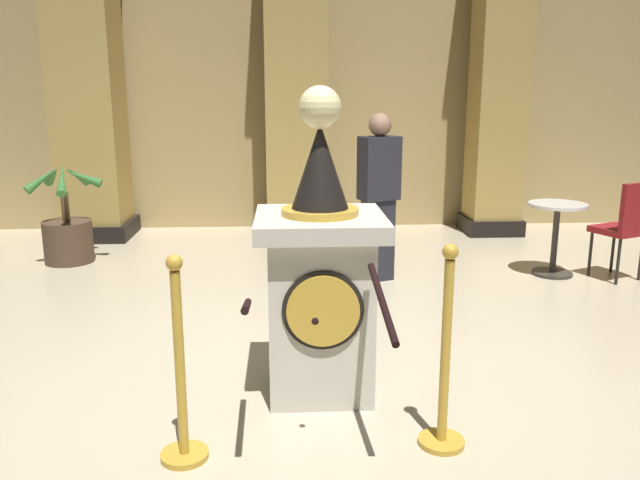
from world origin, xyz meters
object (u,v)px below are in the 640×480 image
pedestal_clock (320,280)px  cafe_table (556,230)px  stanchion_far (444,377)px  potted_palm_left (68,232)px  stanchion_near (181,390)px  bystander_guest (379,194)px  cafe_chair_red (626,222)px

pedestal_clock → cafe_table: bearing=44.0°
stanchion_far → potted_palm_left: size_ratio=0.99×
pedestal_clock → stanchion_far: 0.95m
stanchion_near → cafe_table: 4.42m
pedestal_clock → stanchion_far: (0.59, -0.67, -0.32)m
bystander_guest → cafe_chair_red: size_ratio=1.66×
stanchion_far → cafe_chair_red: stanchion_far is taller
potted_palm_left → cafe_table: (4.97, -0.75, 0.13)m
stanchion_near → stanchion_far: 1.31m
pedestal_clock → stanchion_far: pedestal_clock is taller
stanchion_far → cafe_chair_red: size_ratio=1.12×
cafe_chair_red → stanchion_near: bearing=-142.6°
potted_palm_left → cafe_table: 5.03m
bystander_guest → stanchion_far: bearing=-91.6°
stanchion_far → potted_palm_left: 4.90m
cafe_table → potted_palm_left: bearing=171.4°
pedestal_clock → potted_palm_left: pedestal_clock is taller
stanchion_far → stanchion_near: bearing=-177.7°
stanchion_near → pedestal_clock: bearing=45.1°
pedestal_clock → cafe_table: (2.45, 2.37, -0.24)m
potted_palm_left → cafe_chair_red: bearing=-10.0°
bystander_guest → cafe_chair_red: 2.37m
cafe_table → cafe_chair_red: cafe_chair_red is taller
stanchion_far → potted_palm_left: potted_palm_left is taller
cafe_chair_red → potted_palm_left: bearing=170.0°
stanchion_near → cafe_chair_red: 4.72m
stanchion_far → potted_palm_left: (-3.11, 3.79, -0.05)m
potted_palm_left → stanchion_far: bearing=-50.6°
stanchion_near → bystander_guest: 3.36m
pedestal_clock → bystander_guest: pedestal_clock is taller
stanchion_far → bystander_guest: 3.01m
pedestal_clock → stanchion_far: bearing=-48.3°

